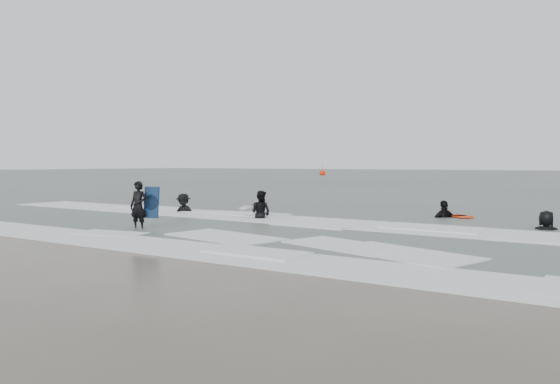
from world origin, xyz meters
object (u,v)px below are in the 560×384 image
Objects in this scene: surfer_breaker at (184,214)px; buoy at (322,173)px; surfer_centre at (139,230)px; surfer_wading at (261,220)px; surfer_right_far at (546,232)px; surfer_right_near at (444,219)px.

surfer_breaker is 70.94m from buoy.
surfer_centre is at bearing -78.32° from surfer_breaker.
buoy is (-34.05, 64.49, 0.42)m from surfer_wading.
surfer_breaker reaches higher than surfer_centre.
surfer_right_far is at bearing 21.10° from surfer_centre.
surfer_right_near reaches higher than surfer_right_far.
surfer_centre is at bearing -64.62° from buoy.
surfer_centre is 0.91× the size of surfer_breaker.
surfer_breaker is 0.91× the size of surfer_right_near.
surfer_wading is 0.98× the size of buoy.
surfer_breaker is at bearing -64.97° from buoy.
surfer_right_far is at bearing -9.89° from surfer_breaker.
surfer_right_far is (13.07, 1.89, 0.00)m from surfer_breaker.
surfer_right_near is 72.05m from buoy.
surfer_breaker is at bearing -24.85° from surfer_right_near.
surfer_right_far is at bearing 103.26° from surfer_right_near.
buoy reaches higher than surfer_right_far.
surfer_right_far is 75.82m from buoy.
surfer_right_near is at bearing 40.98° from surfer_centre.
buoy is at bearing 96.91° from surfer_breaker.
buoy reaches higher than surfer_centre.
surfer_centre is 0.92× the size of buoy.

